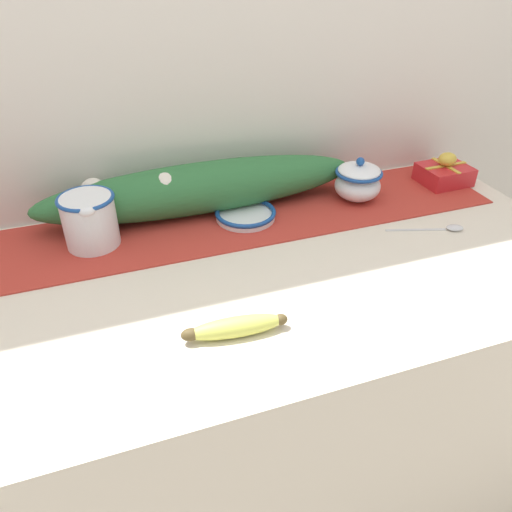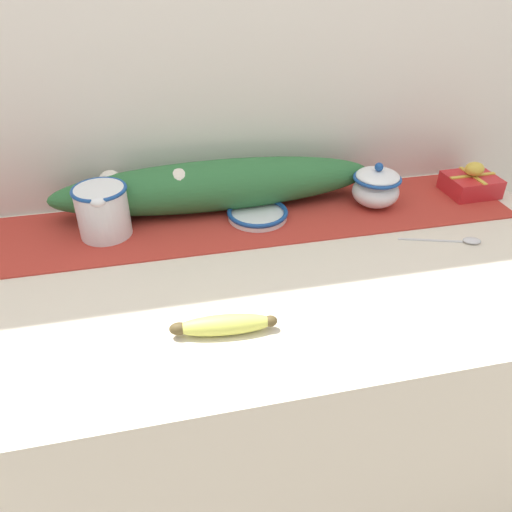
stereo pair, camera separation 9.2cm
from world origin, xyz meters
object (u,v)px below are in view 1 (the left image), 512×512
at_px(sugar_bowl, 358,181).
at_px(gift_box, 444,173).
at_px(cream_pitcher, 89,219).
at_px(small_dish, 246,214).
at_px(banana, 235,327).
at_px(spoon, 449,228).

relative_size(sugar_bowl, gift_box, 0.91).
relative_size(cream_pitcher, small_dish, 0.97).
height_order(cream_pitcher, banana, cream_pitcher).
relative_size(small_dish, gift_box, 1.13).
bearing_deg(small_dish, banana, -110.86).
relative_size(cream_pitcher, gift_box, 1.09).
distance_m(banana, spoon, 0.57).
height_order(sugar_bowl, banana, sugar_bowl).
relative_size(cream_pitcher, spoon, 0.80).
relative_size(sugar_bowl, spoon, 0.67).
bearing_deg(small_dish, cream_pitcher, 179.52).
height_order(banana, spoon, banana).
distance_m(cream_pitcher, gift_box, 0.88).
xyz_separation_m(banana, gift_box, (0.68, 0.37, 0.01)).
xyz_separation_m(cream_pitcher, spoon, (0.74, -0.20, -0.06)).
xyz_separation_m(cream_pitcher, sugar_bowl, (0.62, -0.00, -0.01)).
height_order(sugar_bowl, spoon, sugar_bowl).
bearing_deg(spoon, banana, -145.46).
bearing_deg(sugar_bowl, cream_pitcher, 179.89).
relative_size(spoon, gift_box, 1.37).
bearing_deg(banana, spoon, 17.03).
height_order(cream_pitcher, gift_box, cream_pitcher).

